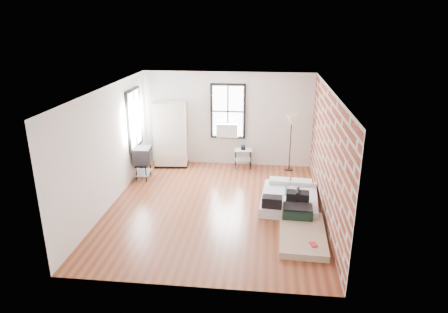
# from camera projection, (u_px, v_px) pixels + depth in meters

# --- Properties ---
(ground) EXTENTS (6.00, 6.00, 0.00)m
(ground) POSITION_uv_depth(u_px,v_px,m) (215.00, 207.00, 9.50)
(ground) COLOR brown
(ground) RESTS_ON ground
(room_shell) EXTENTS (5.02, 6.02, 2.80)m
(room_shell) POSITION_uv_depth(u_px,v_px,m) (227.00, 133.00, 9.24)
(room_shell) COLOR silver
(room_shell) RESTS_ON ground
(mattress_main) EXTENTS (1.44, 1.87, 0.57)m
(mattress_main) POSITION_uv_depth(u_px,v_px,m) (289.00, 198.00, 9.58)
(mattress_main) COLOR silver
(mattress_main) RESTS_ON ground
(mattress_bare) EXTENTS (0.98, 1.78, 0.38)m
(mattress_bare) POSITION_uv_depth(u_px,v_px,m) (301.00, 228.00, 8.30)
(mattress_bare) COLOR #C2A98C
(mattress_bare) RESTS_ON ground
(wardrobe) EXTENTS (1.03, 0.66, 1.94)m
(wardrobe) POSITION_uv_depth(u_px,v_px,m) (171.00, 135.00, 11.84)
(wardrobe) COLOR black
(wardrobe) RESTS_ON ground
(side_table) EXTENTS (0.55, 0.46, 0.67)m
(side_table) POSITION_uv_depth(u_px,v_px,m) (243.00, 153.00, 11.85)
(side_table) COLOR black
(side_table) RESTS_ON ground
(floor_lamp) EXTENTS (0.36, 0.36, 1.68)m
(floor_lamp) POSITION_uv_depth(u_px,v_px,m) (292.00, 123.00, 11.32)
(floor_lamp) COLOR black
(floor_lamp) RESTS_ON ground
(tv_stand) EXTENTS (0.48, 0.66, 0.90)m
(tv_stand) POSITION_uv_depth(u_px,v_px,m) (143.00, 157.00, 10.97)
(tv_stand) COLOR black
(tv_stand) RESTS_ON ground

